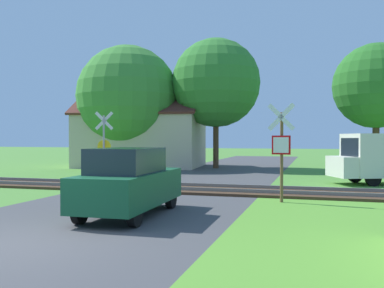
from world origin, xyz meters
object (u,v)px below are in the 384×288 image
object	(u,v)px
house	(142,139)
parked_car	(129,182)
tree_center	(216,83)
stop_sign_near	(281,147)
crossing_sign_far	(104,143)
tree_left	(128,96)
tree_right	(376,86)

from	to	relation	value
house	parked_car	xyz separation A→B (m)	(7.41, -18.44, -1.13)
tree_center	stop_sign_near	bearing A→B (deg)	-69.39
crossing_sign_far	tree_left	world-z (taller)	tree_left
stop_sign_near	tree_right	world-z (taller)	tree_right
tree_center	crossing_sign_far	bearing A→B (deg)	-105.80
house	tree_right	size ratio (longest dim) A/B	1.26
tree_left	parked_car	world-z (taller)	tree_left
stop_sign_near	parked_car	distance (m)	5.13
house	parked_car	size ratio (longest dim) A/B	2.34
crossing_sign_far	tree_left	bearing A→B (deg)	96.28
tree_right	tree_center	size ratio (longest dim) A/B	0.85
crossing_sign_far	parked_car	bearing A→B (deg)	-70.12
tree_right	house	bearing A→B (deg)	171.90
tree_right	parked_car	xyz separation A→B (m)	(-8.00, -16.25, -4.14)
tree_right	tree_left	world-z (taller)	tree_left
tree_right	tree_center	xyz separation A→B (m)	(-9.87, 1.92, 0.77)
house	tree_right	xyz separation A→B (m)	(15.41, -2.19, 3.02)
stop_sign_near	house	size ratio (longest dim) A/B	0.33
stop_sign_near	tree_left	distance (m)	18.05
stop_sign_near	tree_center	world-z (taller)	tree_center
tree_right	parked_car	distance (m)	18.58
tree_center	parked_car	size ratio (longest dim) A/B	2.19
stop_sign_near	house	xyz separation A→B (m)	(-11.05, 14.94, 0.26)
stop_sign_near	house	world-z (taller)	house
crossing_sign_far	house	world-z (taller)	house
tree_left	house	bearing A→B (deg)	71.19
house	tree_right	distance (m)	15.85
crossing_sign_far	parked_car	size ratio (longest dim) A/B	0.82
stop_sign_near	tree_center	bearing A→B (deg)	-58.04
crossing_sign_far	tree_right	world-z (taller)	tree_right
stop_sign_near	house	bearing A→B (deg)	-42.16
parked_car	house	bearing A→B (deg)	110.43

